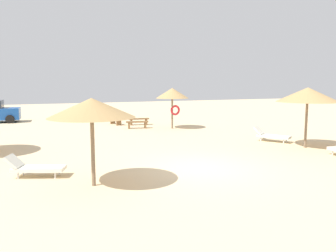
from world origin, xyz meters
The scene contains 9 objects.
ground_plane centered at (0.00, 0.00, 0.00)m, with size 80.00×80.00×0.00m, color beige.
parasol_2 centered at (-3.90, -0.69, 2.38)m, with size 2.61×2.61×2.68m.
parasol_3 centered at (6.57, 1.64, 2.54)m, with size 2.90×2.90×2.89m.
parasol_4 centered at (3.15, 10.16, 2.35)m, with size 2.20×2.20×2.73m.
lounger_2 centered at (-5.58, 1.02, 0.32)m, with size 1.98×1.24×0.75m.
lounger_3 centered at (6.15, 3.64, 0.32)m, with size 1.57×1.92×0.75m.
bench_0 centered at (0.06, 13.65, 0.35)m, with size 0.68×1.55×0.49m.
bench_1 centered at (0.95, 11.09, 0.35)m, with size 1.55×0.68×0.49m.
bench_2 centered at (1.58, 12.83, 0.35)m, with size 1.54×0.60×0.49m.
Camera 1 is at (-5.49, -10.87, 3.17)m, focal length 36.25 mm.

